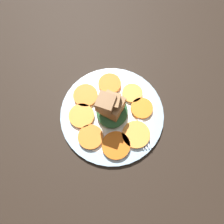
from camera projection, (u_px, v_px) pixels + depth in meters
The scene contains 12 objects.
table_slab at pixel (112, 116), 54.79cm from camera, with size 120.00×120.00×2.00cm, color black.
plate at pixel (112, 114), 53.36cm from camera, with size 25.14×25.14×1.05cm.
carrot_slice_0 at pixel (82, 116), 52.13cm from camera, with size 6.08×6.08×0.89cm, color orange.
carrot_slice_1 at pixel (91, 137), 50.43cm from camera, with size 5.85×5.85×0.89cm, color orange.
carrot_slice_2 at pixel (116, 145), 49.77cm from camera, with size 6.53×6.53×0.89cm, color #D66014.
carrot_slice_3 at pixel (136, 135), 50.62cm from camera, with size 6.53×6.53×0.89cm, color #F99539.
carrot_slice_4 at pixel (142, 108), 52.77cm from camera, with size 5.33×5.33×0.89cm, color orange.
carrot_slice_5 at pixel (132, 93), 54.08cm from camera, with size 5.02×5.02×0.89cm, color #F99439.
carrot_slice_6 at pixel (110, 84), 54.94cm from camera, with size 5.71×5.71×0.89cm, color orange.
carrot_slice_7 at pixel (86, 96), 53.88cm from camera, with size 6.05×6.05×0.89cm, color orange.
center_pile at pixel (111, 108), 49.09cm from camera, with size 8.27×7.44×9.73cm.
fork at pixel (138, 114), 52.59cm from camera, with size 18.08×6.85×0.40cm.
Camera 1 is at (-17.16, -1.27, 53.03)cm, focal length 35.00 mm.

